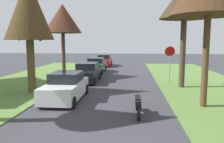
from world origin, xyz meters
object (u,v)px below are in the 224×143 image
(street_tree_left_mid_b, at_px, (28,10))
(parked_sedan_red, at_px, (104,61))
(street_tree_left_far, at_px, (63,19))
(parked_sedan_white, at_px, (66,87))
(parked_sedan_green, at_px, (96,66))
(parked_sedan_black, at_px, (87,73))
(street_tree_right_mid_b, at_px, (185,1))
(parked_motorcycle, at_px, (138,105))
(stop_sign_far, at_px, (170,57))

(street_tree_left_mid_b, height_order, parked_sedan_red, street_tree_left_mid_b)
(street_tree_left_mid_b, relative_size, parked_sedan_red, 1.67)
(street_tree_left_far, relative_size, parked_sedan_white, 1.52)
(street_tree_left_mid_b, bearing_deg, parked_sedan_green, 76.54)
(street_tree_left_far, relative_size, parked_sedan_black, 1.52)
(parked_sedan_white, relative_size, parked_sedan_green, 1.00)
(street_tree_right_mid_b, distance_m, parked_sedan_black, 9.39)
(parked_sedan_black, bearing_deg, street_tree_right_mid_b, -15.28)
(street_tree_right_mid_b, xyz_separation_m, parked_sedan_red, (-7.50, 14.27, -5.41))
(street_tree_left_mid_b, distance_m, parked_sedan_black, 7.11)
(parked_sedan_white, distance_m, parked_sedan_red, 18.35)
(parked_sedan_white, xyz_separation_m, parked_motorcycle, (4.11, -2.46, -0.24))
(parked_sedan_black, xyz_separation_m, parked_sedan_red, (-0.09, 12.24, 0.00))
(parked_sedan_green, xyz_separation_m, parked_sedan_red, (0.11, 6.41, 0.00))
(parked_sedan_black, height_order, parked_motorcycle, parked_sedan_black)
(street_tree_left_mid_b, bearing_deg, stop_sign_far, 21.83)
(street_tree_left_mid_b, distance_m, parked_sedan_red, 17.74)
(parked_sedan_red, bearing_deg, street_tree_left_far, -103.66)
(parked_sedan_white, bearing_deg, street_tree_right_mid_b, 28.77)
(street_tree_right_mid_b, relative_size, parked_sedan_green, 1.69)
(stop_sign_far, xyz_separation_m, street_tree_right_mid_b, (0.72, -1.11, 3.95))
(street_tree_left_far, xyz_separation_m, parked_sedan_red, (2.51, 10.31, -4.68))
(street_tree_right_mid_b, relative_size, parked_sedan_black, 1.69)
(parked_sedan_red, bearing_deg, street_tree_right_mid_b, -62.27)
(street_tree_right_mid_b, xyz_separation_m, parked_motorcycle, (-3.32, -6.54, -5.65))
(street_tree_left_far, bearing_deg, parked_sedan_white, -72.23)
(parked_sedan_black, bearing_deg, parked_sedan_red, 90.44)
(street_tree_right_mid_b, height_order, parked_sedan_red, street_tree_right_mid_b)
(stop_sign_far, xyz_separation_m, parked_sedan_black, (-6.69, 0.91, -1.46))
(street_tree_right_mid_b, xyz_separation_m, street_tree_left_mid_b, (-10.12, -2.66, -0.80))
(parked_sedan_green, bearing_deg, parked_sedan_white, -89.16)
(street_tree_right_mid_b, height_order, parked_sedan_black, street_tree_right_mid_b)
(stop_sign_far, height_order, street_tree_left_mid_b, street_tree_left_mid_b)
(street_tree_left_far, distance_m, parked_sedan_black, 5.69)
(street_tree_left_mid_b, relative_size, parked_motorcycle, 3.57)
(parked_sedan_white, distance_m, parked_motorcycle, 4.80)
(street_tree_left_mid_b, distance_m, parked_motorcycle, 9.22)
(street_tree_right_mid_b, xyz_separation_m, parked_sedan_black, (-7.41, 2.02, -5.41))
(parked_sedan_white, relative_size, parked_sedan_red, 1.00)
(street_tree_left_far, height_order, parked_sedan_white, street_tree_left_far)
(parked_sedan_white, bearing_deg, stop_sign_far, 37.71)
(street_tree_left_far, height_order, parked_sedan_black, street_tree_left_far)
(parked_sedan_black, bearing_deg, street_tree_left_far, 143.43)
(stop_sign_far, xyz_separation_m, street_tree_left_mid_b, (-9.41, -3.77, 3.15))
(street_tree_left_far, xyz_separation_m, parked_sedan_green, (2.40, 3.90, -4.68))
(parked_sedan_black, distance_m, parked_sedan_green, 5.83)
(street_tree_left_mid_b, distance_m, street_tree_left_far, 6.61)
(stop_sign_far, bearing_deg, street_tree_left_mid_b, -158.17)
(parked_sedan_black, bearing_deg, parked_sedan_white, -90.23)
(parked_sedan_black, bearing_deg, stop_sign_far, -7.78)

